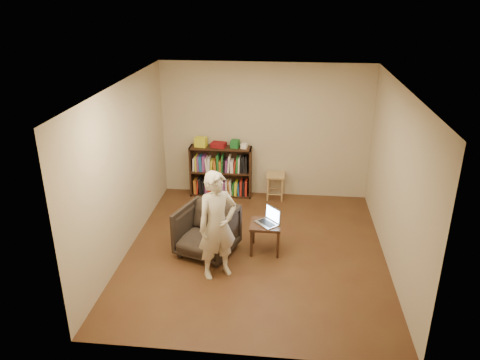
# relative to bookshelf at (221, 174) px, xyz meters

# --- Properties ---
(floor) EXTENTS (4.50, 4.50, 0.00)m
(floor) POSITION_rel_bookshelf_xyz_m (0.84, -2.09, -0.44)
(floor) COLOR #4B2718
(floor) RESTS_ON ground
(ceiling) EXTENTS (4.50, 4.50, 0.00)m
(ceiling) POSITION_rel_bookshelf_xyz_m (0.84, -2.09, 2.16)
(ceiling) COLOR silver
(ceiling) RESTS_ON wall_back
(wall_back) EXTENTS (4.00, 0.00, 4.00)m
(wall_back) POSITION_rel_bookshelf_xyz_m (0.84, 0.16, 0.86)
(wall_back) COLOR #BEB28F
(wall_back) RESTS_ON floor
(wall_left) EXTENTS (0.00, 4.50, 4.50)m
(wall_left) POSITION_rel_bookshelf_xyz_m (-1.16, -2.09, 0.86)
(wall_left) COLOR #BEB28F
(wall_left) RESTS_ON floor
(wall_right) EXTENTS (0.00, 4.50, 4.50)m
(wall_right) POSITION_rel_bookshelf_xyz_m (2.84, -2.09, 0.86)
(wall_right) COLOR #BEB28F
(wall_right) RESTS_ON floor
(bookshelf) EXTENTS (1.20, 0.30, 1.00)m
(bookshelf) POSITION_rel_bookshelf_xyz_m (0.00, 0.00, 0.00)
(bookshelf) COLOR black
(bookshelf) RESTS_ON floor
(box_yellow) EXTENTS (0.24, 0.19, 0.18)m
(box_yellow) POSITION_rel_bookshelf_xyz_m (-0.38, -0.01, 0.65)
(box_yellow) COLOR yellow
(box_yellow) RESTS_ON bookshelf
(red_cloth) EXTENTS (0.31, 0.25, 0.09)m
(red_cloth) POSITION_rel_bookshelf_xyz_m (-0.04, -0.00, 0.61)
(red_cloth) COLOR maroon
(red_cloth) RESTS_ON bookshelf
(box_green) EXTENTS (0.17, 0.17, 0.15)m
(box_green) POSITION_rel_bookshelf_xyz_m (0.28, 0.00, 0.64)
(box_green) COLOR #1A6528
(box_green) RESTS_ON bookshelf
(box_white) EXTENTS (0.13, 0.13, 0.09)m
(box_white) POSITION_rel_bookshelf_xyz_m (0.46, -0.02, 0.60)
(box_white) COLOR white
(box_white) RESTS_ON bookshelf
(stool) EXTENTS (0.35, 0.35, 0.51)m
(stool) POSITION_rel_bookshelf_xyz_m (1.07, -0.06, -0.03)
(stool) COLOR #A28D4E
(stool) RESTS_ON floor
(armchair) EXTENTS (1.04, 1.05, 0.76)m
(armchair) POSITION_rel_bookshelf_xyz_m (0.10, -2.21, -0.06)
(armchair) COLOR #2B221D
(armchair) RESTS_ON floor
(side_table) EXTENTS (0.47, 0.47, 0.48)m
(side_table) POSITION_rel_bookshelf_xyz_m (0.99, -2.04, -0.04)
(side_table) COLOR black
(side_table) RESTS_ON floor
(laptop) EXTENTS (0.41, 0.42, 0.26)m
(laptop) POSITION_rel_bookshelf_xyz_m (1.05, -2.03, 0.10)
(laptop) COLOR #B1B2B6
(laptop) RESTS_ON side_table
(person) EXTENTS (0.69, 0.63, 1.59)m
(person) POSITION_rel_bookshelf_xyz_m (0.36, -2.78, 0.35)
(person) COLOR beige
(person) RESTS_ON floor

